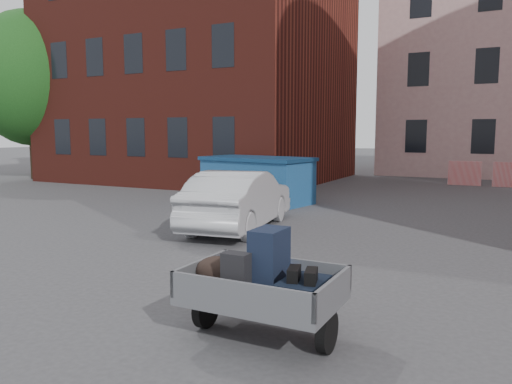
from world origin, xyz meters
The scene contains 8 objects.
ground centered at (0.00, 0.00, 0.00)m, with size 120.00×120.00×0.00m, color #38383A.
building_brick centered at (-9.00, 13.00, 7.00)m, with size 12.00×10.00×14.00m, color #591E16.
far_building centered at (-20.00, 22.00, 4.00)m, with size 6.00×6.00×8.00m, color maroon.
tree centered at (-16.00, 9.00, 5.17)m, with size 5.28×5.28×8.30m.
barriers centered at (4.20, 15.00, 0.50)m, with size 4.70×0.18×1.00m.
trailer centered at (1.84, -2.80, 0.61)m, with size 1.61×1.81×1.20m.
dumpster centered at (-2.91, 6.50, 0.72)m, with size 3.68×2.35×1.43m.
silver_car centered at (-1.35, 2.50, 0.67)m, with size 1.42×4.08×1.34m, color #B2B5BA.
Camera 1 is at (4.10, -7.40, 2.21)m, focal length 35.00 mm.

